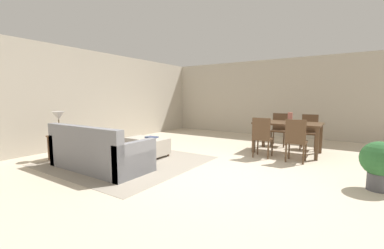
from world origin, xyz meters
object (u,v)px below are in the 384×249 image
(ottoman_table, at_px, (147,146))
(table_lamp, at_px, (58,117))
(side_table, at_px, (60,140))
(dining_table, at_px, (288,126))
(dining_chair_near_right, at_px, (296,138))
(dining_chair_far_right, at_px, (309,130))
(vase_centerpiece, at_px, (290,117))
(couch, at_px, (99,154))
(book_on_ottoman, at_px, (152,137))
(dining_chair_near_left, at_px, (262,135))
(potted_plant, at_px, (379,162))
(dining_chair_far_left, at_px, (279,127))

(ottoman_table, xyz_separation_m, table_lamp, (-1.37, -1.31, 0.71))
(side_table, relative_size, dining_table, 0.36)
(dining_chair_near_right, xyz_separation_m, dining_chair_far_right, (0.03, 1.65, 0.00))
(dining_table, relative_size, vase_centerpiece, 6.15)
(couch, relative_size, book_on_ottoman, 7.88)
(dining_chair_near_left, xyz_separation_m, book_on_ottoman, (-2.24, -1.22, -0.08))
(book_on_ottoman, relative_size, potted_plant, 0.35)
(book_on_ottoman, bearing_deg, dining_table, 38.04)
(dining_chair_near_right, bearing_deg, dining_chair_near_left, 177.92)
(table_lamp, xyz_separation_m, potted_plant, (5.74, 1.59, -0.52))
(dining_chair_near_left, bearing_deg, potted_plant, -26.25)
(table_lamp, xyz_separation_m, dining_chair_near_left, (3.69, 2.60, -0.43))
(dining_chair_far_left, bearing_deg, book_on_ottoman, -127.49)
(couch, bearing_deg, dining_table, 51.25)
(dining_chair_far_right, xyz_separation_m, vase_centerpiece, (-0.34, -0.79, 0.36))
(dining_chair_near_right, distance_m, dining_chair_far_right, 1.65)
(dining_table, bearing_deg, vase_centerpiece, 12.69)
(table_lamp, distance_m, vase_centerpiece, 5.36)
(dining_chair_far_left, xyz_separation_m, book_on_ottoman, (-2.22, -2.89, -0.08))
(couch, distance_m, book_on_ottoman, 1.38)
(table_lamp, xyz_separation_m, vase_centerpiece, (4.11, 3.44, -0.07))
(couch, distance_m, potted_plant, 4.69)
(side_table, height_order, table_lamp, table_lamp)
(potted_plant, bearing_deg, dining_chair_near_right, 143.42)
(dining_chair_far_right, bearing_deg, dining_table, -115.83)
(dining_chair_near_left, relative_size, vase_centerpiece, 3.71)
(couch, height_order, ottoman_table, couch)
(table_lamp, xyz_separation_m, book_on_ottoman, (1.45, 1.38, -0.51))
(table_lamp, relative_size, dining_chair_near_right, 0.57)
(book_on_ottoman, bearing_deg, dining_chair_far_right, 43.46)
(couch, distance_m, vase_centerpiece, 4.45)
(dining_chair_far_right, xyz_separation_m, book_on_ottoman, (-3.00, -2.84, -0.08))
(dining_chair_near_left, relative_size, dining_chair_near_right, 1.00)
(dining_chair_near_left, bearing_deg, couch, -132.44)
(table_lamp, relative_size, dining_chair_far_left, 0.57)
(dining_table, xyz_separation_m, vase_centerpiece, (0.05, 0.01, 0.22))
(vase_centerpiece, bearing_deg, couch, -129.15)
(dining_table, distance_m, dining_chair_near_right, 0.93)
(ottoman_table, bearing_deg, vase_centerpiece, 37.88)
(couch, distance_m, table_lamp, 1.48)
(potted_plant, bearing_deg, dining_table, 132.45)
(ottoman_table, distance_m, table_lamp, 2.03)
(couch, height_order, book_on_ottoman, couch)
(table_lamp, bearing_deg, vase_centerpiece, 39.92)
(couch, bearing_deg, vase_centerpiece, 50.85)
(ottoman_table, bearing_deg, dining_chair_near_right, 22.64)
(ottoman_table, height_order, dining_chair_near_right, dining_chair_near_right)
(dining_chair_far_right, bearing_deg, table_lamp, -136.47)
(side_table, height_order, dining_chair_near_right, dining_chair_near_right)
(dining_chair_near_left, xyz_separation_m, dining_chair_near_right, (0.72, -0.03, 0.00))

